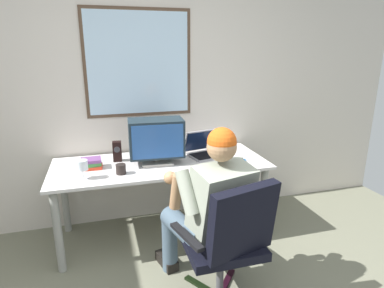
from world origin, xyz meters
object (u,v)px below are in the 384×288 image
object	(u,v)px
person_seated	(209,206)
coffee_mug	(121,169)
desk_speaker	(117,151)
crt_monitor	(156,138)
office_chair	(230,237)
wine_glass	(82,166)
book_stack	(92,163)
laptop	(203,149)
desk	(161,173)
cd_case	(238,161)

from	to	relation	value
person_seated	coffee_mug	size ratio (longest dim) A/B	15.02
desk_speaker	crt_monitor	bearing A→B (deg)	-24.15
crt_monitor	desk_speaker	size ratio (longest dim) A/B	2.66
office_chair	person_seated	xyz separation A→B (m)	(-0.06, 0.25, 0.10)
office_chair	wine_glass	size ratio (longest dim) A/B	6.08
person_seated	book_stack	bearing A→B (deg)	134.35
person_seated	laptop	distance (m)	0.93
desk	wine_glass	world-z (taller)	wine_glass
office_chair	coffee_mug	bearing A→B (deg)	125.70
laptop	coffee_mug	size ratio (longest dim) A/B	4.60
laptop	wine_glass	distance (m)	1.13
laptop	desk	bearing A→B (deg)	-165.41
crt_monitor	laptop	distance (m)	0.51
office_chair	book_stack	size ratio (longest dim) A/B	5.25
book_stack	coffee_mug	bearing A→B (deg)	-41.14
crt_monitor	desk_speaker	distance (m)	0.39
laptop	book_stack	world-z (taller)	laptop
office_chair	cd_case	bearing A→B (deg)	63.69
desk	person_seated	world-z (taller)	person_seated
office_chair	cd_case	xyz separation A→B (m)	(0.42, 0.85, 0.18)
person_seated	coffee_mug	world-z (taller)	person_seated
desk	crt_monitor	size ratio (longest dim) A/B	3.89
person_seated	laptop	size ratio (longest dim) A/B	3.27
person_seated	book_stack	xyz separation A→B (m)	(-0.78, 0.80, 0.11)
laptop	desk_speaker	bearing A→B (deg)	177.39
office_chair	person_seated	distance (m)	0.28
person_seated	cd_case	bearing A→B (deg)	51.60
crt_monitor	wine_glass	size ratio (longest dim) A/B	3.14
office_chair	desk_speaker	size ratio (longest dim) A/B	5.16
crt_monitor	cd_case	distance (m)	0.76
office_chair	laptop	world-z (taller)	laptop
person_seated	crt_monitor	bearing A→B (deg)	106.01
laptop	coffee_mug	distance (m)	0.84
coffee_mug	book_stack	bearing A→B (deg)	138.86
desk	book_stack	size ratio (longest dim) A/B	10.53
desk	desk_speaker	xyz separation A→B (m)	(-0.36, 0.15, 0.19)
person_seated	desk	bearing A→B (deg)	103.66
desk	coffee_mug	distance (m)	0.43
person_seated	book_stack	size ratio (longest dim) A/B	6.90
wine_glass	book_stack	world-z (taller)	wine_glass
person_seated	desk_speaker	xyz separation A→B (m)	(-0.55, 0.93, 0.16)
desk_speaker	person_seated	bearing A→B (deg)	-59.15
crt_monitor	cd_case	world-z (taller)	crt_monitor
book_stack	coffee_mug	xyz separation A→B (m)	(0.23, -0.20, -0.00)
crt_monitor	desk	bearing A→B (deg)	-0.61
laptop	coffee_mug	xyz separation A→B (m)	(-0.79, -0.30, -0.02)
wine_glass	book_stack	distance (m)	0.25
person_seated	cd_case	xyz separation A→B (m)	(0.48, 0.61, 0.08)
desk_speaker	wine_glass	bearing A→B (deg)	-128.34
laptop	cd_case	distance (m)	0.38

